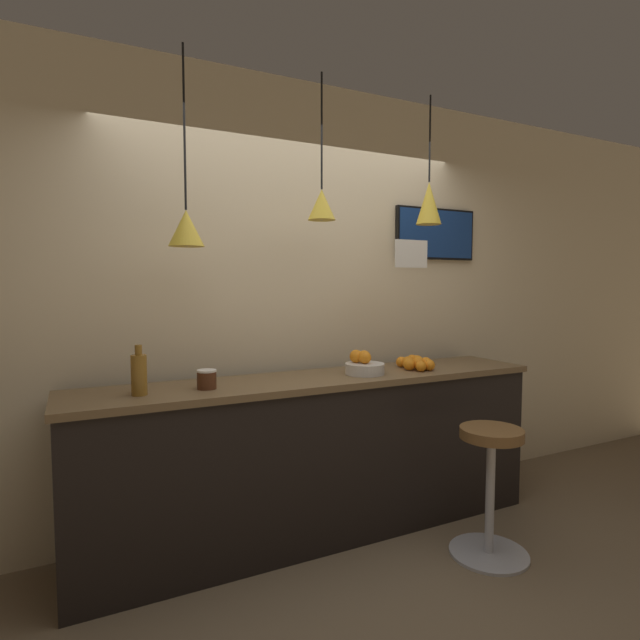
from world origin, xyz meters
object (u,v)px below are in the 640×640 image
Objects in this scene: juice_bottle at (139,374)px; mounted_tv at (436,234)px; bar_stool at (491,476)px; spread_jar at (207,379)px; fruit_bowl at (364,365)px.

juice_bottle is 0.36× the size of mounted_tv.
spread_jar is at bearing 157.26° from bar_stool.
juice_bottle is 2.39m from mounted_tv.
bar_stool is at bearing -18.73° from juice_bottle.
juice_bottle reaches higher than bar_stool.
bar_stool is at bearing -52.74° from fruit_bowl.
bar_stool is at bearing -111.51° from mounted_tv.
spread_jar is at bearing 0.00° from juice_bottle.
bar_stool is at bearing -22.74° from spread_jar.
mounted_tv is at bearing 68.49° from bar_stool.
bar_stool is 1.69m from spread_jar.
spread_jar is at bearing -168.50° from mounted_tv.
juice_bottle is at bearing -170.27° from mounted_tv.
mounted_tv reaches higher than spread_jar.
bar_stool is 1.82m from mounted_tv.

